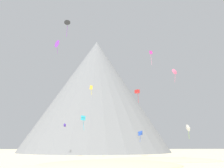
# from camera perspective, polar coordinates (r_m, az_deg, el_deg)

# --- Properties ---
(dune_foreground_right) EXTENTS (24.51, 12.32, 2.21)m
(dune_foreground_right) POSITION_cam_1_polar(r_m,az_deg,el_deg) (39.88, -0.81, -19.24)
(dune_foreground_right) COLOR #CCBA8E
(dune_foreground_right) RESTS_ON ground_plane
(dune_back_low) EXTENTS (27.68, 10.36, 1.78)m
(dune_back_low) POSITION_cam_1_polar(r_m,az_deg,el_deg) (53.59, 11.18, -17.77)
(dune_back_low) COLOR #CCBA8E
(dune_back_low) RESTS_ON ground_plane
(bush_scatter_east) EXTENTS (2.44, 2.44, 0.63)m
(bush_scatter_east) POSITION_cam_1_polar(r_m,az_deg,el_deg) (45.80, -6.91, -18.14)
(bush_scatter_east) COLOR #477238
(bush_scatter_east) RESTS_ON ground_plane
(bush_low_patch) EXTENTS (1.57, 1.57, 0.66)m
(bush_low_patch) POSITION_cam_1_polar(r_m,az_deg,el_deg) (43.91, 11.71, -18.09)
(bush_low_patch) COLOR #668C4C
(bush_low_patch) RESTS_ON ground_plane
(rock_massif) EXTENTS (99.21, 99.21, 59.01)m
(rock_massif) POSITION_cam_1_polar(r_m,az_deg,el_deg) (124.57, -4.03, -2.83)
(rock_massif) COLOR slate
(rock_massif) RESTS_ON ground_plane
(kite_black_high) EXTENTS (1.51, 0.67, 4.37)m
(kite_black_high) POSITION_cam_1_polar(r_m,az_deg,el_deg) (59.43, -10.69, 14.17)
(kite_black_high) COLOR black
(kite_white_low) EXTENTS (1.28, 2.15, 4.24)m
(kite_white_low) POSITION_cam_1_polar(r_m,az_deg,el_deg) (77.71, 17.68, -10.04)
(kite_white_low) COLOR white
(kite_blue_low) EXTENTS (1.60, 1.49, 3.62)m
(kite_blue_low) POSITION_cam_1_polar(r_m,az_deg,el_deg) (78.81, 6.79, -11.66)
(kite_blue_low) COLOR blue
(kite_cyan_low) EXTENTS (1.06, 1.02, 3.12)m
(kite_cyan_low) POSITION_cam_1_polar(r_m,az_deg,el_deg) (52.52, -6.93, -8.14)
(kite_cyan_low) COLOR #33BCDB
(kite_rainbow_mid) EXTENTS (1.76, 1.26, 3.81)m
(kite_rainbow_mid) POSITION_cam_1_polar(r_m,az_deg,el_deg) (64.53, 14.80, 2.90)
(kite_rainbow_mid) COLOR #E5668C
(kite_red_mid) EXTENTS (1.55, 1.52, 4.20)m
(kite_red_mid) POSITION_cam_1_polar(r_m,az_deg,el_deg) (73.08, 6.04, -1.82)
(kite_red_mid) COLOR red
(kite_violet_high) EXTENTS (1.97, 2.06, 4.41)m
(kite_violet_high) POSITION_cam_1_polar(r_m,az_deg,el_deg) (75.16, -12.99, 9.34)
(kite_violet_high) COLOR purple
(kite_magenta_high) EXTENTS (0.96, 0.50, 4.77)m
(kite_magenta_high) POSITION_cam_1_polar(r_m,az_deg,el_deg) (74.55, 9.34, 7.06)
(kite_magenta_high) COLOR #D1339E
(kite_indigo_low) EXTENTS (1.00, 1.17, 1.22)m
(kite_indigo_low) POSITION_cam_1_polar(r_m,az_deg,el_deg) (83.93, -11.17, -9.66)
(kite_indigo_low) COLOR #5138B2
(kite_gold_mid) EXTENTS (0.95, 0.65, 3.06)m
(kite_gold_mid) POSITION_cam_1_polar(r_m,az_deg,el_deg) (71.25, -5.02, -0.98)
(kite_gold_mid) COLOR gold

